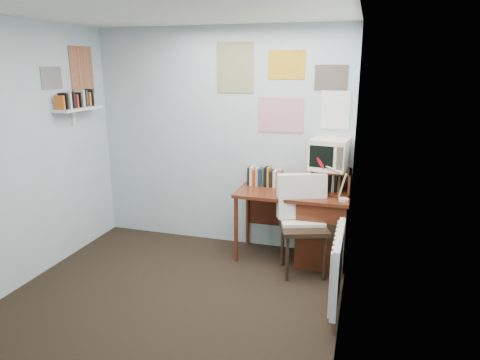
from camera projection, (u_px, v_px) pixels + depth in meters
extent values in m
plane|color=black|center=(156.00, 317.00, 3.64)|extent=(3.50, 3.50, 0.00)
cube|color=silver|center=(221.00, 139.00, 4.93)|extent=(3.00, 0.02, 2.50)
cube|color=silver|center=(345.00, 191.00, 2.90)|extent=(0.02, 3.50, 2.50)
cube|color=white|center=(137.00, 2.00, 2.99)|extent=(3.00, 3.50, 0.02)
cube|color=maroon|center=(292.00, 194.00, 4.57)|extent=(1.20, 0.55, 0.03)
cube|color=maroon|center=(322.00, 231.00, 4.57)|extent=(0.50, 0.50, 0.72)
cylinder|color=maroon|center=(236.00, 230.00, 4.60)|extent=(0.04, 0.04, 0.72)
cylinder|color=maroon|center=(248.00, 215.00, 5.04)|extent=(0.04, 0.04, 0.72)
cube|color=maroon|center=(274.00, 213.00, 4.95)|extent=(0.64, 0.02, 0.30)
cube|color=black|center=(304.00, 228.00, 4.31)|extent=(0.63, 0.61, 0.98)
cube|color=#B30B16|center=(345.00, 183.00, 4.23)|extent=(0.27, 0.23, 0.37)
cube|color=maroon|center=(331.00, 181.00, 4.53)|extent=(0.40, 0.30, 0.25)
cube|color=beige|center=(330.00, 153.00, 4.48)|extent=(0.42, 0.40, 0.35)
cube|color=maroon|center=(274.00, 177.00, 4.77)|extent=(0.60, 0.14, 0.22)
cube|color=white|center=(338.00, 266.00, 3.64)|extent=(0.09, 0.80, 0.60)
cube|color=white|center=(78.00, 109.00, 4.62)|extent=(0.20, 0.62, 0.24)
cube|color=white|center=(281.00, 87.00, 4.58)|extent=(1.20, 0.01, 0.90)
cube|color=white|center=(67.00, 72.00, 4.55)|extent=(0.01, 0.70, 0.60)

